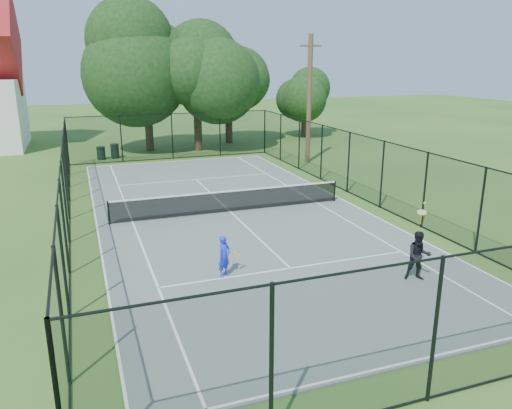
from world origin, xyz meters
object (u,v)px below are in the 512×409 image
object	(u,v)px
trash_bin_left	(101,153)
player_blue	(224,256)
player_black	(419,256)
trash_bin_right	(115,151)
tennis_net	(230,200)
utility_pole	(309,99)

from	to	relation	value
trash_bin_left	player_blue	distance (m)	20.74
trash_bin_left	player_black	distance (m)	24.02
trash_bin_right	player_blue	size ratio (longest dim) A/B	0.76
tennis_net	player_black	distance (m)	9.00
tennis_net	trash_bin_right	xyz separation A→B (m)	(-3.60, 14.54, -0.09)
trash_bin_right	player_black	xyz separation A→B (m)	(6.80, -22.94, 0.32)
player_blue	utility_pole	bearing A→B (deg)	56.71
trash_bin_right	player_blue	world-z (taller)	player_blue
trash_bin_left	trash_bin_right	bearing A→B (deg)	12.52
player_blue	player_black	distance (m)	5.72
player_black	trash_bin_left	bearing A→B (deg)	108.72
trash_bin_right	player_black	bearing A→B (deg)	-73.48
trash_bin_left	player_black	world-z (taller)	player_black
trash_bin_left	utility_pole	world-z (taller)	utility_pole
trash_bin_right	utility_pole	xyz separation A→B (m)	(11.52, -5.54, 3.49)
utility_pole	player_blue	world-z (taller)	utility_pole
trash_bin_right	utility_pole	size ratio (longest dim) A/B	0.12
utility_pole	player_black	bearing A→B (deg)	-105.17
utility_pole	player_blue	xyz separation A→B (m)	(-10.02, -15.26, -3.29)
player_blue	trash_bin_right	bearing A→B (deg)	94.14
trash_bin_left	player_black	bearing A→B (deg)	-71.28
utility_pole	player_blue	size ratio (longest dim) A/B	6.14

